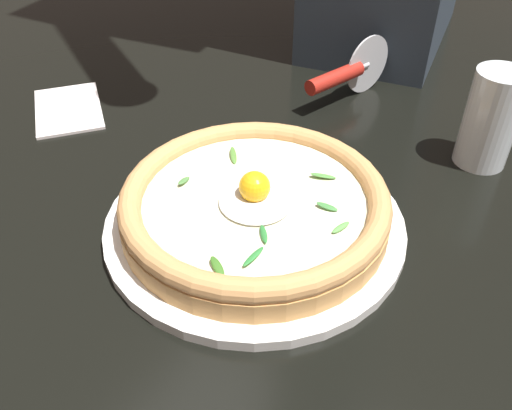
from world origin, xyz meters
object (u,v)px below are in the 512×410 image
pizza_cutter (346,73)px  folded_napkin (68,108)px  pizza (256,204)px  drinking_glass (489,126)px

pizza_cutter → folded_napkin: bearing=-141.9°
pizza → folded_napkin: pizza is taller
folded_napkin → pizza_cutter: bearing=38.1°
pizza → pizza_cutter: 0.31m
pizza → folded_napkin: bearing=170.5°
pizza → drinking_glass: bearing=58.3°
drinking_glass → folded_napkin: size_ratio=0.86×
folded_napkin → pizza: bearing=-9.5°
pizza → pizza_cutter: (-0.05, 0.31, 0.01)m
pizza_cutter → folded_napkin: pizza_cutter is taller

